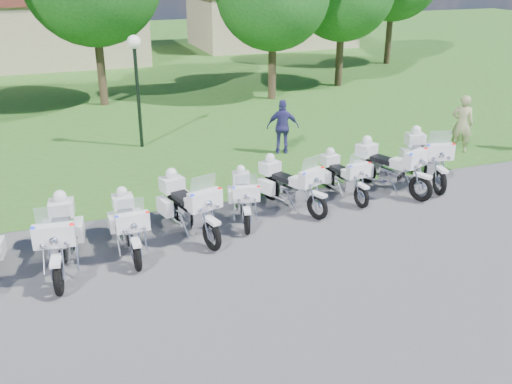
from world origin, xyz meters
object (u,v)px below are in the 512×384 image
object	(u,v)px
lamp_post	(136,63)
bystander_c	(283,127)
motorcycle_8	(425,157)
motorcycle_3	(188,205)
motorcycle_5	(289,184)
motorcycle_6	(343,175)
motorcycle_1	(60,236)
motorcycle_2	(128,224)
motorcycle_7	(389,166)
motorcycle_4	(243,196)
bystander_a	(462,124)

from	to	relation	value
lamp_post	bystander_c	bearing A→B (deg)	-28.24
motorcycle_8	lamp_post	xyz separation A→B (m)	(-7.20, 6.06, 2.14)
motorcycle_3	motorcycle_5	distance (m)	2.86
bystander_c	motorcycle_6	bearing A→B (deg)	111.76
lamp_post	motorcycle_1	bearing A→B (deg)	-110.87
motorcycle_3	motorcycle_5	bearing A→B (deg)	176.20
motorcycle_6	motorcycle_5	bearing A→B (deg)	2.80
motorcycle_1	motorcycle_2	xyz separation A→B (m)	(1.43, 0.28, -0.09)
motorcycle_3	motorcycle_7	bearing A→B (deg)	172.21
motorcycle_3	bystander_c	size ratio (longest dim) A/B	1.38
motorcycle_1	motorcycle_6	distance (m)	7.52
motorcycle_2	motorcycle_8	world-z (taller)	motorcycle_8
motorcycle_1	motorcycle_7	size ratio (longest dim) A/B	1.07
motorcycle_6	bystander_c	bearing A→B (deg)	-93.46
motorcycle_4	motorcycle_7	distance (m)	4.43
motorcycle_2	motorcycle_7	xyz separation A→B (m)	(7.33, 1.12, 0.08)
motorcycle_7	bystander_c	bearing A→B (deg)	-91.04
lamp_post	bystander_c	xyz separation A→B (m)	(4.30, -2.31, -1.97)
motorcycle_4	motorcycle_3	bearing A→B (deg)	25.91
motorcycle_2	lamp_post	size ratio (longest dim) A/B	0.61
motorcycle_6	bystander_c	size ratio (longest dim) A/B	1.20
motorcycle_4	bystander_a	xyz separation A→B (m)	(8.53, 2.51, 0.36)
motorcycle_6	motorcycle_8	distance (m)	2.79
motorcycle_3	motorcycle_6	distance (m)	4.56
motorcycle_2	motorcycle_8	bearing A→B (deg)	-171.35
motorcycle_2	motorcycle_6	size ratio (longest dim) A/B	1.06
motorcycle_2	motorcycle_5	size ratio (longest dim) A/B	1.02
motorcycle_2	bystander_a	size ratio (longest dim) A/B	1.18
motorcycle_5	bystander_a	size ratio (longest dim) A/B	1.16
motorcycle_4	bystander_a	bearing A→B (deg)	-150.07
motorcycle_4	bystander_c	bearing A→B (deg)	-109.66
motorcycle_4	bystander_a	size ratio (longest dim) A/B	1.09
motorcycle_5	bystander_c	bearing A→B (deg)	-132.41
motorcycle_2	motorcycle_6	xyz separation A→B (m)	(5.94, 1.18, -0.04)
motorcycle_5	motorcycle_7	xyz separation A→B (m)	(3.07, 0.18, 0.06)
motorcycle_6	motorcycle_3	bearing A→B (deg)	4.64
motorcycle_8	bystander_a	world-z (taller)	bystander_a
motorcycle_3	motorcycle_5	world-z (taller)	motorcycle_3
motorcycle_3	bystander_c	world-z (taller)	bystander_c
lamp_post	motorcycle_2	bearing A→B (deg)	-101.49
motorcycle_2	motorcycle_6	distance (m)	6.05
motorcycle_6	motorcycle_2	bearing A→B (deg)	6.00
motorcycle_5	bystander_a	xyz separation A→B (m)	(7.19, 2.29, 0.30)
motorcycle_1	motorcycle_3	size ratio (longest dim) A/B	1.04
bystander_a	motorcycle_6	bearing A→B (deg)	58.53
motorcycle_1	motorcycle_6	bearing A→B (deg)	-162.10
bystander_a	bystander_c	xyz separation A→B (m)	(-5.64, 1.91, -0.06)
motorcycle_5	bystander_c	distance (m)	4.48
bystander_a	motorcycle_7	bearing A→B (deg)	65.27
motorcycle_5	motorcycle_6	distance (m)	1.70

